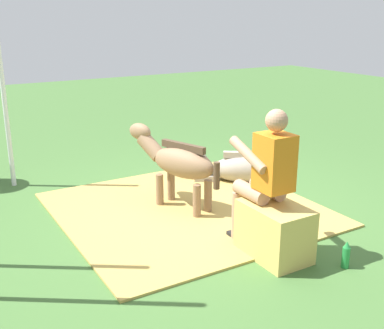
{
  "coord_description": "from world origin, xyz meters",
  "views": [
    {
      "loc": [
        -4.29,
        2.76,
        2.17
      ],
      "look_at": [
        0.15,
        0.12,
        0.55
      ],
      "focal_mm": 45.08,
      "sensor_mm": 36.0,
      "label": 1
    }
  ],
  "objects_px": {
    "pony_lying": "(238,168)",
    "tent_pole_right": "(4,100)",
    "hay_bale": "(274,231)",
    "person_seated": "(265,173)",
    "soda_bottle": "(346,255)",
    "pony_standing": "(177,162)"
  },
  "relations": [
    {
      "from": "pony_lying",
      "to": "tent_pole_right",
      "type": "bearing_deg",
      "value": 61.99
    },
    {
      "from": "hay_bale",
      "to": "tent_pole_right",
      "type": "bearing_deg",
      "value": 27.3
    },
    {
      "from": "person_seated",
      "to": "pony_lying",
      "type": "height_order",
      "value": "person_seated"
    },
    {
      "from": "pony_lying",
      "to": "soda_bottle",
      "type": "distance_m",
      "value": 2.42
    },
    {
      "from": "pony_standing",
      "to": "hay_bale",
      "type": "bearing_deg",
      "value": -172.6
    },
    {
      "from": "soda_bottle",
      "to": "tent_pole_right",
      "type": "bearing_deg",
      "value": 29.13
    },
    {
      "from": "pony_lying",
      "to": "person_seated",
      "type": "bearing_deg",
      "value": 151.0
    },
    {
      "from": "hay_bale",
      "to": "tent_pole_right",
      "type": "xyz_separation_m",
      "value": [
        3.27,
        1.69,
        0.89
      ]
    },
    {
      "from": "pony_standing",
      "to": "tent_pole_right",
      "type": "distance_m",
      "value": 2.39
    },
    {
      "from": "pony_standing",
      "to": "pony_lying",
      "type": "xyz_separation_m",
      "value": [
        0.38,
        -1.14,
        -0.37
      ]
    },
    {
      "from": "pony_lying",
      "to": "tent_pole_right",
      "type": "height_order",
      "value": "tent_pole_right"
    },
    {
      "from": "person_seated",
      "to": "pony_standing",
      "type": "relative_size",
      "value": 1.07
    },
    {
      "from": "hay_bale",
      "to": "person_seated",
      "type": "distance_m",
      "value": 0.55
    },
    {
      "from": "soda_bottle",
      "to": "pony_lying",
      "type": "bearing_deg",
      "value": -12.68
    },
    {
      "from": "tent_pole_right",
      "to": "person_seated",
      "type": "bearing_deg",
      "value": -151.45
    },
    {
      "from": "person_seated",
      "to": "pony_lying",
      "type": "relative_size",
      "value": 1.1
    },
    {
      "from": "pony_standing",
      "to": "tent_pole_right",
      "type": "relative_size",
      "value": 0.57
    },
    {
      "from": "hay_bale",
      "to": "person_seated",
      "type": "bearing_deg",
      "value": -0.33
    },
    {
      "from": "hay_bale",
      "to": "pony_standing",
      "type": "xyz_separation_m",
      "value": [
        1.49,
        0.19,
        0.31
      ]
    },
    {
      "from": "tent_pole_right",
      "to": "pony_lying",
      "type": "bearing_deg",
      "value": -118.01
    },
    {
      "from": "pony_lying",
      "to": "tent_pole_right",
      "type": "relative_size",
      "value": 0.55
    },
    {
      "from": "hay_bale",
      "to": "pony_lying",
      "type": "xyz_separation_m",
      "value": [
        1.87,
        -0.94,
        -0.06
      ]
    }
  ]
}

